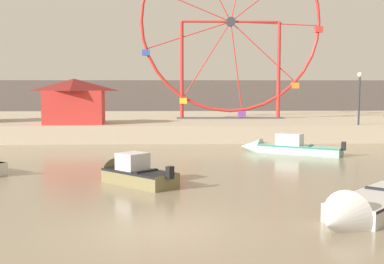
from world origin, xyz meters
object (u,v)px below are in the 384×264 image
(motorboat_olive_wood, at_px, (129,173))
(ferris_wheel_red_frame, at_px, (231,25))
(carnival_booth_red_striped, at_px, (74,100))
(motorboat_pale_grey, at_px, (365,208))
(motorboat_seafoam, at_px, (284,147))
(promenade_lamp_near, at_px, (359,90))

(motorboat_olive_wood, xyz_separation_m, ferris_wheel_red_frame, (5.99, 20.15, 7.97))
(ferris_wheel_red_frame, bearing_deg, motorboat_olive_wood, -106.56)
(motorboat_olive_wood, relative_size, ferris_wheel_red_frame, 0.25)
(carnival_booth_red_striped, bearing_deg, motorboat_pale_grey, -62.48)
(motorboat_pale_grey, bearing_deg, motorboat_seafoam, -140.18)
(motorboat_seafoam, xyz_separation_m, motorboat_pale_grey, (-0.74, -13.71, -0.06))
(motorboat_seafoam, xyz_separation_m, carnival_booth_red_striped, (-12.61, 6.52, 2.38))
(motorboat_olive_wood, distance_m, promenade_lamp_near, 19.17)
(motorboat_pale_grey, bearing_deg, carnival_booth_red_striped, -106.69)
(carnival_booth_red_striped, height_order, promenade_lamp_near, promenade_lamp_near)
(motorboat_pale_grey, xyz_separation_m, carnival_booth_red_striped, (-11.87, 20.23, 2.44))
(motorboat_pale_grey, xyz_separation_m, ferris_wheel_red_frame, (-0.95, 25.54, 8.07))
(motorboat_seafoam, relative_size, promenade_lamp_near, 1.59)
(motorboat_seafoam, relative_size, carnival_booth_red_striped, 1.24)
(ferris_wheel_red_frame, bearing_deg, motorboat_pale_grey, -87.86)
(motorboat_seafoam, relative_size, ferris_wheel_red_frame, 0.38)
(motorboat_pale_grey, distance_m, motorboat_olive_wood, 8.79)
(motorboat_pale_grey, xyz_separation_m, promenade_lamp_near, (6.59, 18.63, 3.14))
(motorboat_pale_grey, relative_size, carnival_booth_red_striped, 1.17)
(motorboat_olive_wood, height_order, ferris_wheel_red_frame, ferris_wheel_red_frame)
(promenade_lamp_near, bearing_deg, motorboat_olive_wood, -135.63)
(motorboat_olive_wood, bearing_deg, ferris_wheel_red_frame, -61.58)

